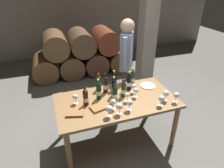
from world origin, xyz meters
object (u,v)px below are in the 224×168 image
wine_bottle_4 (114,81)px  wine_bottle_9 (124,89)px  wine_bottle_3 (129,82)px  wine_glass_7 (176,95)px  wine_glass_4 (130,103)px  wine_bottle_2 (99,90)px  wine_glass_8 (119,107)px  dining_table (117,105)px  wine_glass_2 (75,97)px  wine_bottle_8 (106,84)px  wine_glass_6 (134,86)px  wine_bottle_5 (86,97)px  wine_bottle_7 (99,83)px  wine_bottle_0 (133,78)px  wine_bottle_1 (114,88)px  wine_glass_11 (109,109)px  sommelier_presenting (126,59)px  wine_bottle_6 (115,94)px  wine_glass_10 (127,95)px  wine_glass_3 (161,99)px  wine_glass_5 (166,94)px  wine_glass_0 (113,102)px  wine_glass_9 (136,91)px  leather_ledger (75,113)px  tasting_notebook (99,107)px  wine_glass_1 (124,87)px  serving_plate (148,86)px

wine_bottle_4 → wine_bottle_9: wine_bottle_4 is taller
wine_bottle_3 → wine_glass_7: 0.71m
wine_bottle_9 → wine_glass_4: size_ratio=1.73×
wine_bottle_2 → wine_glass_8: size_ratio=1.94×
dining_table → wine_glass_2: (-0.56, 0.09, 0.20)m
wine_bottle_8 → wine_glass_6: 0.42m
wine_bottle_5 → wine_glass_4: bearing=-30.2°
wine_bottle_7 → wine_glass_8: bearing=-83.3°
wine_bottle_0 → wine_bottle_1: (-0.39, -0.21, 0.00)m
wine_glass_11 → sommelier_presenting: 1.28m
wine_bottle_8 → sommelier_presenting: sommelier_presenting is taller
wine_bottle_6 → wine_glass_2: size_ratio=1.85×
wine_glass_10 → wine_bottle_8: bearing=121.4°
wine_glass_3 → wine_glass_11: wine_glass_11 is taller
dining_table → wine_glass_5: bearing=-20.7°
wine_glass_0 → wine_glass_3: wine_glass_3 is taller
wine_bottle_6 → wine_bottle_0: bearing=38.7°
wine_bottle_7 → wine_glass_11: (-0.06, -0.68, -0.01)m
wine_bottle_4 → wine_glass_3: 0.77m
wine_glass_0 → wine_glass_9: 0.43m
wine_glass_9 → sommelier_presenting: bearing=77.6°
wine_bottle_4 → leather_ledger: 0.81m
wine_bottle_2 → wine_bottle_6: bearing=-32.8°
wine_bottle_0 → tasting_notebook: bearing=-147.4°
wine_bottle_0 → wine_glass_10: wine_bottle_0 is taller
dining_table → wine_bottle_4: 0.38m
wine_glass_3 → wine_glass_4: size_ratio=0.98×
wine_bottle_5 → sommelier_presenting: sommelier_presenting is taller
wine_bottle_7 → wine_bottle_8: size_ratio=0.89×
wine_bottle_1 → wine_glass_2: wine_bottle_1 is taller
wine_glass_1 → wine_glass_2: bearing=-175.8°
wine_bottle_9 → sommelier_presenting: size_ratio=0.16×
wine_glass_3 → tasting_notebook: bearing=165.1°
wine_glass_4 → wine_glass_5: (0.56, 0.04, 0.00)m
wine_bottle_2 → wine_glass_6: size_ratio=2.12×
wine_glass_5 → wine_glass_8: 0.72m
serving_plate → wine_glass_0: bearing=-151.2°
sommelier_presenting → wine_bottle_3: bearing=-107.8°
wine_glass_0 → wine_bottle_5: bearing=147.0°
wine_glass_3 → wine_glass_10: (-0.39, 0.24, -0.01)m
wine_bottle_9 → wine_glass_1: wine_bottle_9 is taller
wine_bottle_9 → wine_glass_5: 0.59m
wine_bottle_0 → wine_bottle_6: (-0.42, -0.34, -0.01)m
wine_bottle_2 → wine_glass_6: 0.54m
wine_glass_3 → wine_glass_7: 0.24m
wine_glass_4 → sommelier_presenting: bearing=69.8°
wine_bottle_2 → wine_glass_7: bearing=-23.8°
wine_bottle_9 → wine_glass_6: bearing=13.5°
wine_bottle_2 → serving_plate: bearing=6.5°
wine_bottle_2 → wine_bottle_4: (0.30, 0.18, -0.00)m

